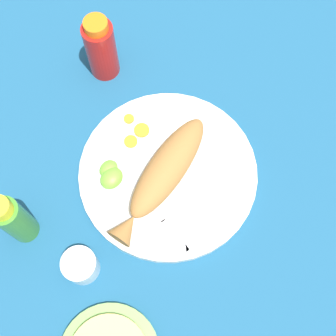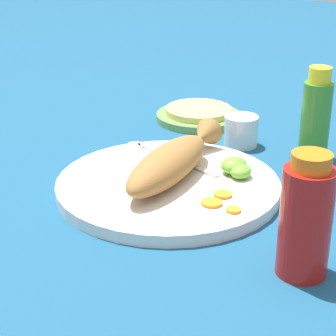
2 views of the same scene
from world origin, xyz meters
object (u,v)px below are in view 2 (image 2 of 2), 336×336
at_px(fork_far, 171,157).
at_px(hot_sauce_bottle_green, 316,116).
at_px(fork_near, 142,160).
at_px(tortilla_plate, 198,117).
at_px(hot_sauce_bottle_red, 306,218).
at_px(fried_fish, 173,160).
at_px(salt_cup, 242,133).
at_px(main_plate, 168,186).

bearing_deg(fork_far, hot_sauce_bottle_green, -120.83).
height_order(fork_near, tortilla_plate, fork_near).
xyz_separation_m(fork_far, hot_sauce_bottle_red, (0.17, 0.30, 0.05)).
relative_size(fried_fish, fork_near, 1.90).
bearing_deg(hot_sauce_bottle_red, tortilla_plate, -136.00).
relative_size(hot_sauce_bottle_red, salt_cup, 2.49).
relative_size(fork_near, hot_sauce_bottle_green, 0.93).
bearing_deg(salt_cup, main_plate, -0.49).
relative_size(main_plate, fork_far, 1.83).
bearing_deg(salt_cup, hot_sauce_bottle_green, 98.05).
relative_size(fork_near, hot_sauce_bottle_red, 0.97).
bearing_deg(fork_near, hot_sauce_bottle_green, -91.46).
bearing_deg(tortilla_plate, fork_near, 12.23).
xyz_separation_m(main_plate, fork_far, (-0.08, -0.04, 0.01)).
relative_size(fork_far, salt_cup, 3.04).
xyz_separation_m(fork_far, tortilla_plate, (-0.23, -0.09, -0.01)).
distance_m(fork_far, tortilla_plate, 0.25).
height_order(fork_near, fork_far, same).
bearing_deg(tortilla_plate, fried_fish, 24.51).
xyz_separation_m(hot_sauce_bottle_red, hot_sauce_bottle_green, (-0.34, -0.12, 0.00)).
distance_m(fork_near, fork_far, 0.05).
relative_size(fried_fish, fork_far, 1.51).
bearing_deg(hot_sauce_bottle_red, salt_cup, -142.43).
bearing_deg(fried_fish, fork_near, -115.01).
relative_size(fork_near, salt_cup, 2.41).
distance_m(main_plate, fork_near, 0.09).
xyz_separation_m(fried_fish, fork_near, (-0.02, -0.07, -0.02)).
bearing_deg(hot_sauce_bottle_green, hot_sauce_bottle_red, 19.90).
bearing_deg(main_plate, fork_near, -117.06).
bearing_deg(salt_cup, fork_far, -16.76).
xyz_separation_m(hot_sauce_bottle_red, salt_cup, (-0.32, -0.25, -0.05)).
bearing_deg(fork_far, hot_sauce_bottle_red, 164.32).
xyz_separation_m(main_plate, fork_near, (-0.04, -0.08, 0.01)).
bearing_deg(fork_far, salt_cup, -92.62).
height_order(fork_near, salt_cup, salt_cup).
bearing_deg(fork_near, salt_cup, -69.41).
distance_m(main_plate, salt_cup, 0.23).
distance_m(fried_fish, hot_sauce_bottle_green, 0.27).
bearing_deg(fried_fish, fork_far, -152.44).
bearing_deg(fried_fish, main_plate, 0.00).
relative_size(main_plate, hot_sauce_bottle_red, 2.22).
xyz_separation_m(hot_sauce_bottle_green, tortilla_plate, (-0.06, -0.26, -0.07)).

